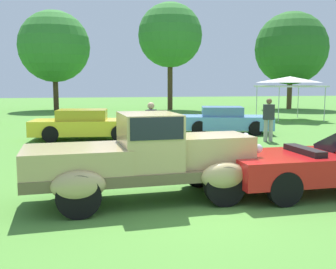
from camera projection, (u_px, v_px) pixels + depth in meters
ground_plane at (188, 206)px, 7.37m from camera, size 120.00×120.00×0.00m
feature_pickup_truck at (145, 156)px, 7.63m from camera, size 4.56×1.97×1.70m
neighbor_convertible at (325, 164)px, 8.35m from camera, size 4.20×1.78×1.40m
show_car_yellow at (86, 125)px, 16.15m from camera, size 4.58×2.22×1.22m
show_car_skyblue at (225, 120)px, 18.08m from camera, size 4.43×2.72×1.22m
spectator_near_truck at (151, 127)px, 12.34m from camera, size 0.40×0.47×1.69m
spectator_far_side at (269, 118)px, 15.50m from camera, size 0.44×0.32×1.69m
canopy_tent_center_field at (290, 81)px, 24.54m from camera, size 3.32×3.32×2.71m
treeline_mid_left at (54, 47)px, 33.33m from camera, size 5.97×5.97×8.36m
treeline_center at (170, 35)px, 33.94m from camera, size 5.50×5.50×9.14m
treeline_mid_right at (291, 49)px, 35.02m from camera, size 6.37×6.37×8.54m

